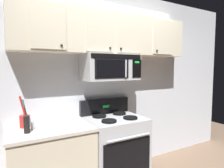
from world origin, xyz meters
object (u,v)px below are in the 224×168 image
object	(u,v)px
stove_range	(114,149)
utensil_crock_red	(25,119)
salt_shaker	(33,125)
pepper_mill	(27,124)
over_range_microwave	(110,67)

from	to	relation	value
stove_range	utensil_crock_red	world-z (taller)	utensil_crock_red
stove_range	salt_shaker	size ratio (longest dim) A/B	11.76
utensil_crock_red	salt_shaker	size ratio (longest dim) A/B	3.77
utensil_crock_red	pepper_mill	xyz separation A→B (m)	(-0.00, -0.23, -0.00)
salt_shaker	pepper_mill	bearing A→B (deg)	-125.77
stove_range	pepper_mill	distance (m)	1.21
stove_range	over_range_microwave	xyz separation A→B (m)	(-0.00, 0.12, 1.11)
pepper_mill	utensil_crock_red	bearing A→B (deg)	90.00
stove_range	over_range_microwave	distance (m)	1.11
pepper_mill	over_range_microwave	bearing A→B (deg)	10.69
stove_range	pepper_mill	xyz separation A→B (m)	(-1.09, -0.09, 0.52)
salt_shaker	stove_range	bearing A→B (deg)	-0.10
stove_range	pepper_mill	bearing A→B (deg)	-175.32
over_range_microwave	utensil_crock_red	world-z (taller)	over_range_microwave
stove_range	pepper_mill	size ratio (longest dim) A/B	6.28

